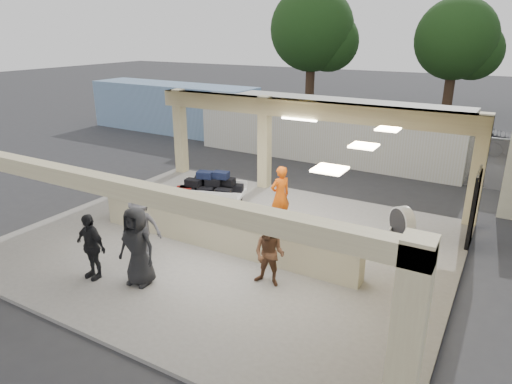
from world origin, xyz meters
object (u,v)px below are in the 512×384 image
Objects in this scene: car_dark at (466,136)px; container_white at (326,129)px; baggage_counter at (220,232)px; luggage_cart at (210,188)px; passenger_a at (269,254)px; passenger_d at (137,246)px; passenger_b at (91,246)px; baggage_handler at (280,196)px; passenger_c at (142,226)px; container_blue at (173,108)px; drum_fan at (402,222)px.

container_white reaches higher than car_dark.
luggage_cart is (-1.98, 2.34, 0.21)m from baggage_counter.
passenger_a is at bearing -26.11° from baggage_counter.
passenger_b is at bearing -168.54° from passenger_d.
passenger_b is 0.36× the size of car_dark.
baggage_handler is 5.71m from passenger_b.
passenger_c is 16.53m from container_blue.
passenger_b reaches higher than baggage_counter.
container_white reaches higher than passenger_c.
passenger_b is 0.13× the size of container_white.
luggage_cart is 1.34× the size of baggage_handler.
passenger_d reaches higher than baggage_counter.
passenger_b is at bearing 3.55° from baggage_handler.
baggage_counter is 4.93× the size of passenger_c.
passenger_b is at bearing -105.16° from luggage_cart.
baggage_counter is 16.52m from container_blue.
container_white reaches higher than luggage_cart.
luggage_cart is at bearing 95.92° from passenger_b.
passenger_a is 16.67m from car_dark.
passenger_b is 1.24m from passenger_d.
container_white is (0.63, 13.56, 0.45)m from passenger_b.
car_dark is at bearing 41.73° from container_white.
baggage_handler is 15.44m from container_blue.
passenger_b is (-1.80, -2.84, 0.34)m from baggage_counter.
luggage_cart is 5.03m from passenger_d.
passenger_d reaches higher than passenger_a.
drum_fan is at bearing 131.04° from baggage_handler.
container_blue reaches higher than baggage_counter.
passenger_a reaches higher than car_dark.
passenger_b is 1.00× the size of passenger_c.
container_white is (0.81, 8.38, 0.57)m from luggage_cart.
baggage_counter is at bearing -99.57° from drum_fan.
container_white reaches higher than drum_fan.
container_blue is (-9.43, 9.57, 0.60)m from luggage_cart.
baggage_handler reaches higher than passenger_c.
baggage_counter is 3.27× the size of luggage_cart.
passenger_b is at bearing -121.31° from passenger_c.
passenger_d is at bearing -86.55° from drum_fan.
luggage_cart is 0.23× the size of container_blue.
drum_fan is (6.19, 0.70, -0.17)m from luggage_cart.
car_dark is (6.07, 16.83, -0.16)m from passenger_c.
container_blue reaches higher than passenger_c.
container_white is (0.39, 12.08, 0.44)m from passenger_c.
luggage_cart is 2.52× the size of drum_fan.
car_dark is at bearing 133.18° from drum_fan.
passenger_d is 0.15× the size of container_white.
drum_fan is at bearing -28.00° from container_blue.
passenger_c is at bearing -90.08° from container_white.
container_white is (-0.55, 13.21, 0.31)m from passenger_d.
container_blue is (-10.25, 1.19, 0.02)m from container_white.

